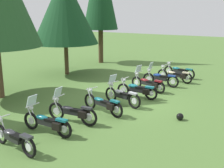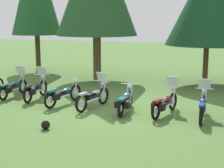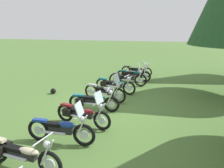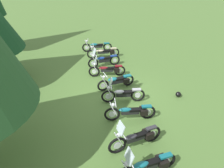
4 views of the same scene
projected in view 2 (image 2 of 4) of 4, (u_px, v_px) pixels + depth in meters
ground_plane at (109, 109)px, 13.25m from camera, size 80.00×80.00×0.00m
motorcycle_1 at (13, 87)px, 15.29m from camera, size 0.65×2.23×1.35m
motorcycle_2 at (36, 89)px, 14.76m from camera, size 0.76×2.25×1.38m
motorcycle_3 at (63, 94)px, 13.88m from camera, size 0.87×2.29×1.01m
motorcycle_4 at (94, 96)px, 13.33m from camera, size 0.84×2.17×1.37m
motorcycle_5 at (125, 101)px, 12.76m from camera, size 0.67×2.20×0.99m
motorcycle_6 at (165, 103)px, 12.37m from camera, size 0.87×2.23×1.36m
motorcycle_7 at (203, 106)px, 11.81m from camera, size 0.64×2.22×1.37m
pine_tree_2 at (209, 1)px, 17.47m from camera, size 4.45×4.45×6.74m
dropped_helmet at (46, 125)px, 10.78m from camera, size 0.29×0.29×0.29m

